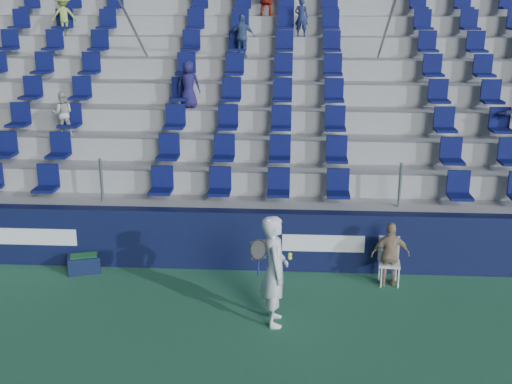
{
  "coord_description": "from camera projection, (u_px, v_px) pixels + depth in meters",
  "views": [
    {
      "loc": [
        0.92,
        -8.69,
        5.23
      ],
      "look_at": [
        0.2,
        2.8,
        1.7
      ],
      "focal_mm": 45.0,
      "sensor_mm": 36.0,
      "label": 1
    }
  ],
  "objects": [
    {
      "name": "ball_bin",
      "position": [
        84.0,
        263.0,
        12.64
      ],
      "size": [
        0.71,
        0.57,
        0.35
      ],
      "color": "#0E1734",
      "rests_on": "ground"
    },
    {
      "name": "line_judge_chair",
      "position": [
        389.0,
        257.0,
        12.09
      ],
      "size": [
        0.43,
        0.44,
        0.9
      ],
      "color": "white",
      "rests_on": "ground"
    },
    {
      "name": "sponsor_wall",
      "position": [
        247.0,
        240.0,
        12.71
      ],
      "size": [
        24.0,
        0.32,
        1.2
      ],
      "color": "#0E1336",
      "rests_on": "ground"
    },
    {
      "name": "grandstand",
      "position": [
        261.0,
        117.0,
        17.12
      ],
      "size": [
        24.0,
        8.17,
        6.63
      ],
      "color": "#9D9D98",
      "rests_on": "ground"
    },
    {
      "name": "ground",
      "position": [
        232.0,
        350.0,
        9.88
      ],
      "size": [
        70.0,
        70.0,
        0.0
      ],
      "primitive_type": "plane",
      "color": "#2E6B46",
      "rests_on": "ground"
    },
    {
      "name": "tennis_player",
      "position": [
        274.0,
        270.0,
        10.45
      ],
      "size": [
        0.69,
        0.73,
        1.88
      ],
      "color": "silver",
      "rests_on": "ground"
    },
    {
      "name": "line_judge",
      "position": [
        390.0,
        255.0,
        11.92
      ],
      "size": [
        0.75,
        0.36,
        1.24
      ],
      "primitive_type": "imported",
      "rotation": [
        0.0,
        0.0,
        3.22
      ],
      "color": "#A18567",
      "rests_on": "ground"
    }
  ]
}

